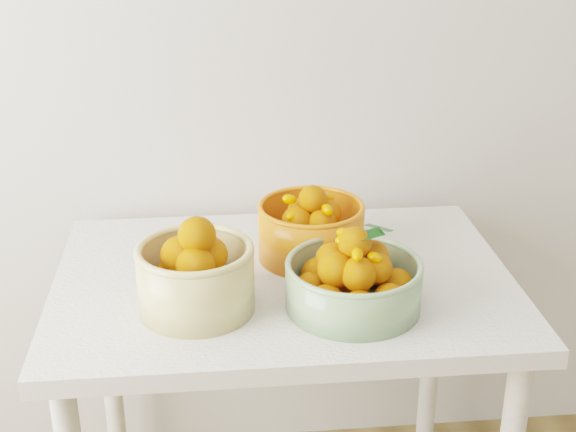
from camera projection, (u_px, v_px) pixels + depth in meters
name	position (u px, v px, depth m)	size (l,w,h in m)	color
table	(284.00, 314.00, 1.80)	(1.00, 0.70, 0.75)	silver
bowl_cream	(195.00, 275.00, 1.60)	(0.26, 0.26, 0.20)	#CEB876
bowl_green	(353.00, 280.00, 1.61)	(0.34, 0.34, 0.18)	#7FA172
bowl_orange	(311.00, 229.00, 1.82)	(0.32, 0.32, 0.17)	orange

